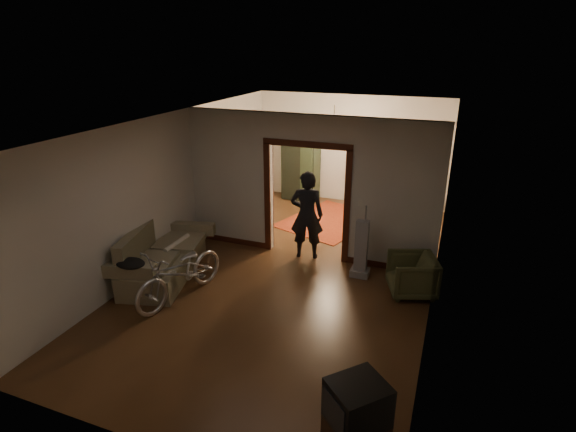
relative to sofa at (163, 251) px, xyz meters
The scene contains 23 objects.
floor 2.43m from the sofa, 25.40° to the left, with size 5.00×8.50×0.01m, color #392112.
ceiling 3.32m from the sofa, 25.40° to the left, with size 5.00×8.50×0.01m, color white.
wall_back 5.77m from the sofa, 67.81° to the left, with size 5.00×0.02×2.80m, color beige.
wall_left 1.42m from the sofa, 108.92° to the left, with size 0.02×8.50×2.80m, color beige.
wall_right 4.85m from the sofa, 12.38° to the left, with size 0.02×8.50×2.80m, color beige.
partition_wall 2.93m from the sofa, 39.48° to the left, with size 5.00×0.14×2.80m, color beige.
door_casing 2.85m from the sofa, 39.48° to the left, with size 1.74×0.20×2.32m, color #39170D.
far_window 6.05m from the sofa, 61.42° to the left, with size 0.98×0.06×1.28m, color black.
chandelier 4.53m from the sofa, 58.59° to the left, with size 0.24×0.24×0.24m, color #FFE0A5.
light_switch 3.70m from the sofa, 27.92° to the left, with size 0.08×0.01×0.12m, color silver.
sofa is the anchor object (origin of this frame).
rolled_paper 0.32m from the sofa, 71.57° to the left, with size 0.09×0.09×0.74m, color beige.
jacket 0.93m from the sofa, 86.86° to the right, with size 0.49×0.37×0.14m, color black.
bicycle 0.95m from the sofa, 37.37° to the right, with size 0.64×1.83×0.96m, color silver.
armchair 4.41m from the sofa, 12.44° to the left, with size 0.74×0.76×0.69m, color #494E2B.
crt_tv 4.89m from the sofa, 31.93° to the right, with size 0.54×0.48×0.47m, color black.
vacuum 3.58m from the sofa, 20.38° to the left, with size 0.33×0.27×1.09m, color gray.
person 2.77m from the sofa, 37.23° to the left, with size 0.64×0.42×1.76m, color black.
oriental_rug 4.25m from the sofa, 60.26° to the left, with size 1.77×2.32×0.02m, color maroon.
locker 5.07m from the sofa, 79.85° to the left, with size 0.93×0.51×1.85m, color #25331E.
globe 5.26m from the sofa, 79.85° to the left, with size 0.29×0.29×0.29m, color #1E5972.
desk 5.73m from the sofa, 54.61° to the left, with size 1.11×0.62×0.82m, color black.
desk_chair 4.98m from the sofa, 58.48° to the left, with size 0.36×0.36×0.81m, color black.
Camera 1 is at (2.59, -7.06, 4.01)m, focal length 28.00 mm.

